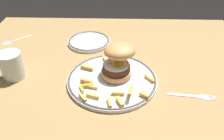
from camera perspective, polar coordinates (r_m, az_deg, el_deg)
ground_plane at (r=78.64cm, az=-0.62°, el=-2.56°), size 111.19×97.40×4.00cm
dinner_plate at (r=74.36cm, az=-0.00°, el=-2.36°), size 29.12×29.12×1.60cm
burger at (r=72.79cm, az=1.53°, el=2.69°), size 13.53×13.70×10.92cm
fries_pile at (r=71.69cm, az=-0.89°, el=-2.55°), size 24.57×28.72×2.99cm
water_glass at (r=81.52cm, az=-23.67°, el=0.73°), size 7.35×7.35×8.97cm
side_plate at (r=96.60cm, az=-5.75°, el=7.11°), size 17.39×17.39×1.60cm
fork at (r=73.39cm, az=19.59°, el=-6.13°), size 14.46×2.97×0.36cm
spoon at (r=106.30cm, az=-24.09°, el=6.54°), size 10.88×10.32×0.90cm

